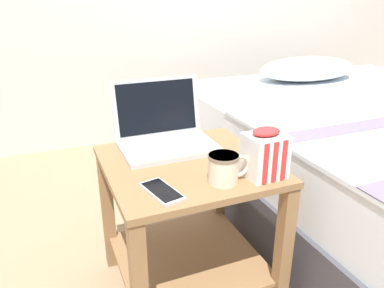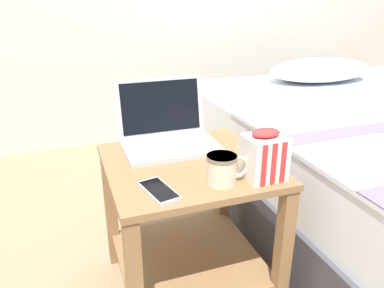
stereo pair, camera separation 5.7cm
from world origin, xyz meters
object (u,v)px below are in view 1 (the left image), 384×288
Objects in this scene: snack_bag at (265,154)px; cell_phone at (162,191)px; laptop at (165,134)px; mug_front_left at (224,167)px.

snack_bag reaches higher than cell_phone.
laptop is 2.08× the size of cell_phone.
mug_front_left is 0.20m from cell_phone.
mug_front_left is (0.07, -0.33, 0.00)m from laptop.
laptop is 2.13× the size of snack_bag.
laptop is at bearing 101.86° from mug_front_left.
mug_front_left is at bearing -78.14° from laptop.
snack_bag is 0.98× the size of cell_phone.
snack_bag reaches higher than mug_front_left.
cell_phone is at bearing 177.31° from snack_bag.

